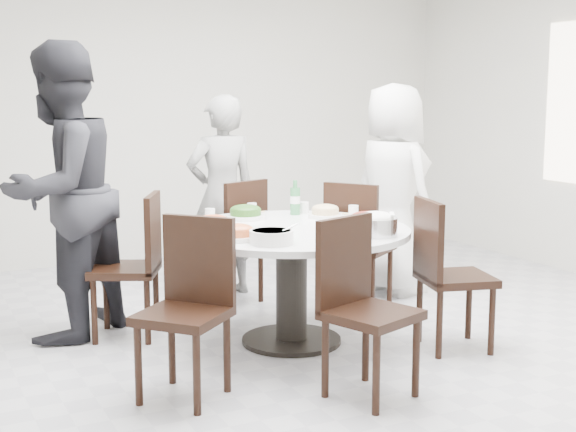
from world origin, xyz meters
name	(u,v)px	position (x,y,z in m)	size (l,w,h in m)	color
floor	(314,341)	(0.00, 0.00, 0.00)	(6.00, 6.00, 0.01)	#B6B5BA
wall_back	(166,112)	(0.00, 3.00, 1.40)	(6.00, 0.01, 2.80)	beige
dining_table	(291,286)	(-0.14, 0.04, 0.38)	(1.50, 1.50, 0.75)	white
chair_ne	(361,244)	(0.71, 0.59, 0.47)	(0.42, 0.42, 0.95)	black
chair_n	(229,241)	(-0.12, 1.14, 0.47)	(0.42, 0.42, 0.95)	black
chair_nw	(125,266)	(-1.06, 0.64, 0.47)	(0.42, 0.42, 0.95)	black
chair_sw	(183,311)	(-1.08, -0.56, 0.47)	(0.42, 0.42, 0.95)	black
chair_s	(371,310)	(-0.18, -0.98, 0.47)	(0.42, 0.42, 0.95)	black
chair_se	(456,275)	(0.73, -0.52, 0.47)	(0.42, 0.42, 0.95)	black
diner_right	(393,189)	(1.17, 0.86, 0.83)	(0.81, 0.53, 1.67)	white
diner_middle	(222,196)	(-0.07, 1.41, 0.79)	(0.58, 0.38, 1.58)	black
diner_left	(61,192)	(-1.42, 0.81, 0.96)	(0.94, 0.73, 1.92)	black
dish_greens	(246,214)	(-0.26, 0.51, 0.79)	(0.27, 0.27, 0.07)	white
dish_pale	(325,213)	(0.25, 0.31, 0.78)	(0.24, 0.24, 0.06)	white
dish_orange	(213,224)	(-0.61, 0.21, 0.78)	(0.24, 0.24, 0.06)	white
dish_redbrown	(368,221)	(0.32, -0.13, 0.79)	(0.29, 0.29, 0.07)	white
dish_tofu	(236,234)	(-0.61, -0.17, 0.78)	(0.25, 0.25, 0.07)	white
rice_bowl	(376,227)	(0.20, -0.42, 0.80)	(0.25, 0.25, 0.11)	silver
soup_bowl	(271,237)	(-0.48, -0.37, 0.79)	(0.25, 0.25, 0.08)	white
beverage_bottle	(295,197)	(0.13, 0.52, 0.87)	(0.07, 0.07, 0.24)	#317B43
tea_cups	(249,209)	(-0.15, 0.68, 0.79)	(0.07, 0.07, 0.08)	white
chopsticks	(247,213)	(-0.17, 0.69, 0.76)	(0.24, 0.04, 0.01)	tan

